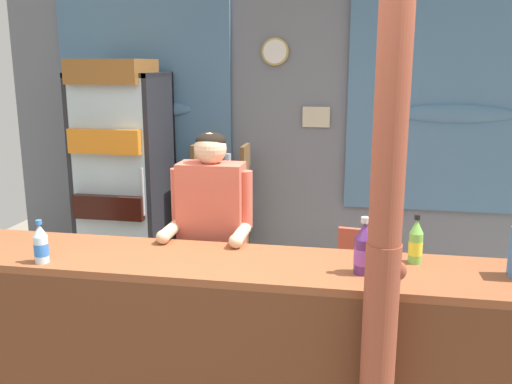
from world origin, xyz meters
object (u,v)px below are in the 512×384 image
(timber_post, at_px, (384,256))
(soda_bottle_water, at_px, (41,245))
(soda_bottle_grape_soda, at_px, (364,250))
(soda_bottle_lime_soda, at_px, (416,243))
(bottle_shelf_rack, at_px, (221,213))
(shopkeeper, at_px, (212,231))
(drink_fridge, at_px, (123,165))
(plastic_lawn_chair, at_px, (368,273))
(stall_counter, at_px, (212,338))

(timber_post, bearing_deg, soda_bottle_water, 173.86)
(soda_bottle_grape_soda, distance_m, soda_bottle_lime_soda, 0.33)
(bottle_shelf_rack, relative_size, shopkeeper, 0.81)
(drink_fridge, relative_size, shopkeeper, 1.27)
(drink_fridge, distance_m, shopkeeper, 1.85)
(bottle_shelf_rack, relative_size, plastic_lawn_chair, 1.50)
(drink_fridge, bearing_deg, shopkeeper, -50.21)
(stall_counter, relative_size, timber_post, 1.49)
(stall_counter, height_order, soda_bottle_lime_soda, soda_bottle_lime_soda)
(plastic_lawn_chair, xyz_separation_m, soda_bottle_water, (-1.67, -1.47, 0.60))
(bottle_shelf_rack, bearing_deg, shopkeeper, -78.03)
(bottle_shelf_rack, height_order, soda_bottle_lime_soda, bottle_shelf_rack)
(drink_fridge, xyz_separation_m, plastic_lawn_chair, (2.14, -0.61, -0.62))
(soda_bottle_lime_soda, bearing_deg, stall_counter, -165.66)
(drink_fridge, distance_m, bottle_shelf_rack, 0.97)
(bottle_shelf_rack, relative_size, soda_bottle_water, 5.76)
(timber_post, bearing_deg, bottle_shelf_rack, 118.12)
(drink_fridge, height_order, soda_bottle_grape_soda, drink_fridge)
(soda_bottle_grape_soda, relative_size, soda_bottle_lime_soda, 1.11)
(timber_post, distance_m, shopkeeper, 1.31)
(bottle_shelf_rack, bearing_deg, timber_post, -61.88)
(soda_bottle_lime_soda, bearing_deg, drink_fridge, 143.17)
(plastic_lawn_chair, relative_size, soda_bottle_lime_soda, 3.39)
(soda_bottle_water, bearing_deg, stall_counter, 5.43)
(soda_bottle_water, height_order, soda_bottle_lime_soda, soda_bottle_lime_soda)
(drink_fridge, distance_m, soda_bottle_lime_soda, 2.92)
(shopkeeper, xyz_separation_m, soda_bottle_water, (-0.71, -0.67, 0.09))
(drink_fridge, distance_m, soda_bottle_grape_soda, 2.85)
(timber_post, height_order, soda_bottle_grape_soda, timber_post)
(drink_fridge, xyz_separation_m, bottle_shelf_rack, (0.84, 0.18, -0.44))
(soda_bottle_water, bearing_deg, drink_fridge, 102.65)
(bottle_shelf_rack, distance_m, soda_bottle_grape_soda, 2.50)
(plastic_lawn_chair, distance_m, soda_bottle_water, 2.31)
(stall_counter, height_order, shopkeeper, shopkeeper)
(soda_bottle_water, bearing_deg, soda_bottle_lime_soda, 10.29)
(bottle_shelf_rack, height_order, shopkeeper, shopkeeper)
(stall_counter, bearing_deg, shopkeeper, 104.15)
(drink_fridge, bearing_deg, soda_bottle_water, -77.35)
(stall_counter, relative_size, drink_fridge, 1.86)
(shopkeeper, height_order, soda_bottle_lime_soda, shopkeeper)
(soda_bottle_water, bearing_deg, soda_bottle_grape_soda, 5.08)
(timber_post, relative_size, plastic_lawn_chair, 2.92)
(soda_bottle_lime_soda, bearing_deg, shopkeeper, 164.05)
(shopkeeper, height_order, soda_bottle_water, shopkeeper)
(drink_fridge, bearing_deg, soda_bottle_grape_soda, -43.13)
(drink_fridge, height_order, soda_bottle_lime_soda, drink_fridge)
(shopkeeper, height_order, soda_bottle_grape_soda, shopkeeper)
(bottle_shelf_rack, xyz_separation_m, plastic_lawn_chair, (1.30, -0.80, -0.18))
(timber_post, relative_size, soda_bottle_grape_soda, 8.92)
(timber_post, bearing_deg, soda_bottle_lime_soda, 70.61)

